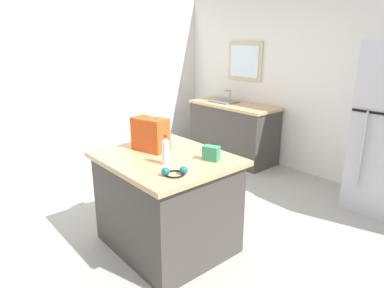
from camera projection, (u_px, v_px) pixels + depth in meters
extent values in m
plane|color=#ADA89E|center=(173.00, 237.00, 3.31)|extent=(6.18, 6.18, 0.00)
cube|color=silver|center=(323.00, 84.00, 4.51)|extent=(5.15, 0.10, 2.54)
cube|color=#CCB78C|center=(245.00, 61.00, 5.36)|extent=(0.68, 0.04, 0.60)
cube|color=white|center=(244.00, 61.00, 5.35)|extent=(0.56, 0.02, 0.48)
cube|color=silver|center=(60.00, 81.00, 4.81)|extent=(0.10, 5.05, 2.54)
cube|color=#423D38|center=(167.00, 204.00, 3.08)|extent=(1.07, 0.89, 0.83)
cube|color=tan|center=(166.00, 159.00, 2.95)|extent=(1.15, 0.97, 0.04)
cylinder|color=#B7B7BC|center=(362.00, 150.00, 3.54)|extent=(0.02, 0.02, 0.83)
cube|color=#423D38|center=(233.00, 132.00, 5.42)|extent=(1.40, 0.58, 0.84)
cube|color=tan|center=(234.00, 105.00, 5.29)|extent=(1.44, 0.62, 0.04)
cube|color=slate|center=(224.00, 105.00, 5.45)|extent=(0.40, 0.32, 0.14)
cylinder|color=#B7B7BC|center=(230.00, 95.00, 5.50)|extent=(0.03, 0.03, 0.18)
cylinder|color=#B7B7BC|center=(227.00, 91.00, 5.43)|extent=(0.02, 0.14, 0.02)
cube|color=#DB511E|center=(150.00, 134.00, 3.07)|extent=(0.36, 0.25, 0.30)
torus|color=white|center=(144.00, 112.00, 3.07)|extent=(0.12, 0.12, 0.01)
torus|color=white|center=(155.00, 115.00, 2.95)|extent=(0.12, 0.12, 0.01)
cube|color=#388E66|center=(211.00, 153.00, 2.83)|extent=(0.15, 0.12, 0.12)
cylinder|color=white|center=(166.00, 153.00, 2.73)|extent=(0.06, 0.06, 0.19)
cone|color=white|center=(165.00, 139.00, 2.70)|extent=(0.05, 0.05, 0.03)
cylinder|color=red|center=(165.00, 136.00, 2.69)|extent=(0.03, 0.03, 0.02)
torus|color=black|center=(175.00, 174.00, 2.54)|extent=(0.20, 0.20, 0.01)
sphere|color=#19666B|center=(165.00, 172.00, 2.52)|extent=(0.06, 0.06, 0.06)
sphere|color=#19666B|center=(184.00, 170.00, 2.54)|extent=(0.06, 0.06, 0.06)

